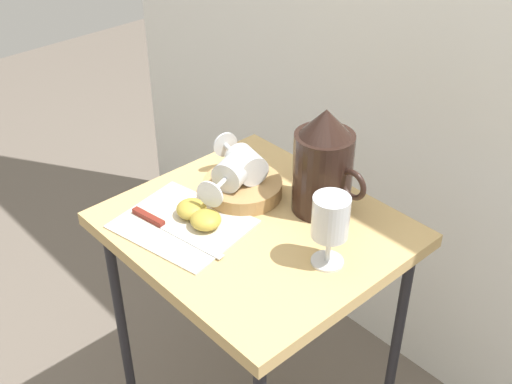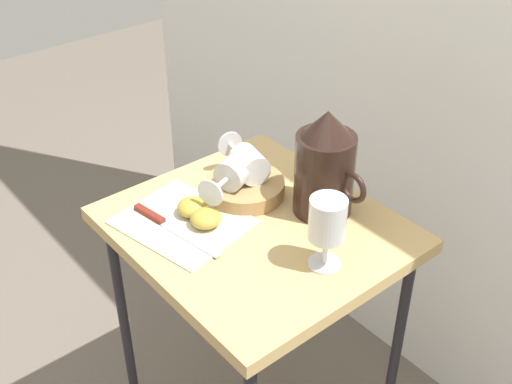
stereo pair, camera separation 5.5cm
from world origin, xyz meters
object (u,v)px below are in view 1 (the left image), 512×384
Objects in this scene: pitcher at (323,170)px; wine_glass_tipped_far at (245,163)px; basket_tray at (243,188)px; wine_glass_upright at (330,221)px; apple_half_left at (191,209)px; knife at (163,225)px; table at (256,251)px; wine_glass_tipped_near at (233,171)px; apple_half_right at (206,220)px.

pitcher is 0.18m from wine_glass_tipped_far.
basket_tray is 1.16× the size of wine_glass_tipped_far.
wine_glass_upright reaches higher than apple_half_left.
basket_tray is 2.73× the size of apple_half_left.
basket_tray is 1.16× the size of wine_glass_upright.
wine_glass_upright is at bearing 29.61° from knife.
knife is at bearing -91.84° from wine_glass_tipped_far.
wine_glass_upright is (0.18, 0.02, 0.17)m from table.
apple_half_left is 0.26× the size of knife.
wine_glass_tipped_far is 0.16m from apple_half_left.
pitcher reaches higher than wine_glass_tipped_far.
wine_glass_tipped_near reaches higher than apple_half_left.
table is at bearing -15.14° from wine_glass_tipped_near.
wine_glass_upright is 0.62× the size of knife.
knife is at bearing -127.40° from table.
wine_glass_tipped_near is at bearing 87.16° from apple_half_left.
apple_half_right reaches higher than knife.
pitcher is 0.35m from knife.
table is 0.21m from knife.
wine_glass_upright is 2.35× the size of apple_half_left.
wine_glass_upright is 0.36m from knife.
wine_glass_tipped_near is 0.12m from apple_half_left.
wine_glass_tipped_far is at bearing 88.16° from knife.
knife is at bearing -97.00° from apple_half_left.
wine_glass_upright is at bearing -6.65° from basket_tray.
table is 4.87× the size of wine_glass_tipped_far.
apple_half_left is 0.05m from apple_half_right.
apple_half_right is (0.04, -0.14, 0.00)m from basket_tray.
pitcher is at bearing 69.89° from table.
table is 4.21× the size of basket_tray.
apple_half_right is at bearing -71.56° from wine_glass_tipped_far.
knife is at bearing -119.81° from pitcher.
wine_glass_upright is at bearing 23.34° from apple_half_right.
basket_tray is at bearing 173.35° from wine_glass_upright.
pitcher is 3.68× the size of apple_half_right.
pitcher reaches higher than wine_glass_tipped_near.
wine_glass_tipped_far is at bearing -155.53° from pitcher.
knife is at bearing -150.39° from wine_glass_upright.
apple_half_left is (-0.01, -0.11, -0.05)m from wine_glass_tipped_near.
apple_half_left is at bearing 178.00° from apple_half_right.
knife is (-0.01, -0.22, -0.06)m from wine_glass_tipped_far.
table is 0.17m from apple_half_left.
wine_glass_tipped_near is (-0.10, 0.03, 0.14)m from table.
apple_half_right is at bearing -68.64° from wine_glass_tipped_near.
basket_tray reaches higher than knife.
basket_tray is at bearing -149.26° from pitcher.
table is 0.14m from basket_tray.
pitcher is at bearing 24.47° from wine_glass_tipped_far.
pitcher reaches higher than basket_tray.
wine_glass_upright is at bearing 19.36° from apple_half_left.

